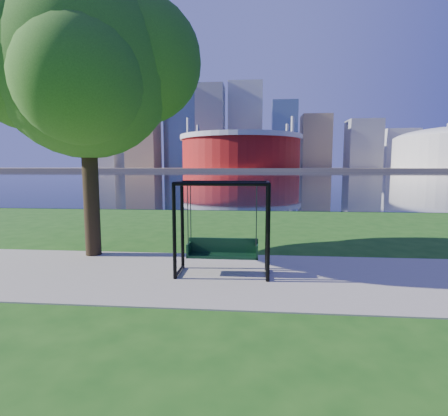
# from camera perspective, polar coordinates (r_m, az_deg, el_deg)

# --- Properties ---
(ground) EXTENTS (900.00, 900.00, 0.00)m
(ground) POSITION_cam_1_polar(r_m,az_deg,el_deg) (8.84, 1.74, -10.16)
(ground) COLOR #1E5114
(ground) RESTS_ON ground
(path) EXTENTS (120.00, 4.00, 0.03)m
(path) POSITION_cam_1_polar(r_m,az_deg,el_deg) (8.36, 1.53, -11.05)
(path) COLOR #9E937F
(path) RESTS_ON ground
(river) EXTENTS (900.00, 180.00, 0.02)m
(river) POSITION_cam_1_polar(r_m,az_deg,el_deg) (110.48, 4.95, 5.32)
(river) COLOR black
(river) RESTS_ON ground
(far_bank) EXTENTS (900.00, 228.00, 2.00)m
(far_bank) POSITION_cam_1_polar(r_m,az_deg,el_deg) (314.46, 5.14, 6.35)
(far_bank) COLOR #937F60
(far_bank) RESTS_ON ground
(stadium) EXTENTS (83.00, 83.00, 32.00)m
(stadium) POSITION_cam_1_polar(r_m,az_deg,el_deg) (243.96, 2.76, 9.40)
(stadium) COLOR maroon
(stadium) RESTS_ON far_bank
(skyline) EXTENTS (392.00, 66.00, 96.50)m
(skyline) POSITION_cam_1_polar(r_m,az_deg,el_deg) (329.57, 4.44, 12.45)
(skyline) COLOR gray
(skyline) RESTS_ON far_bank
(swing) EXTENTS (2.19, 0.95, 2.24)m
(swing) POSITION_cam_1_polar(r_m,az_deg,el_deg) (8.22, -0.22, -3.69)
(swing) COLOR black
(swing) RESTS_ON ground
(park_tree) EXTENTS (6.20, 5.60, 7.70)m
(park_tree) POSITION_cam_1_polar(r_m,az_deg,el_deg) (11.10, -21.81, 20.77)
(park_tree) COLOR black
(park_tree) RESTS_ON ground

